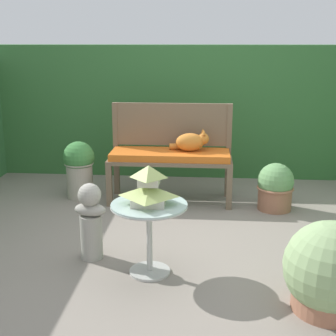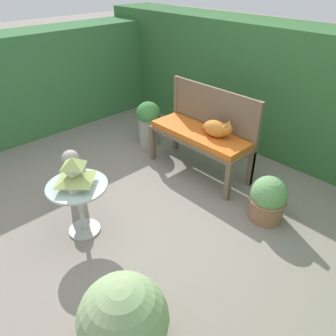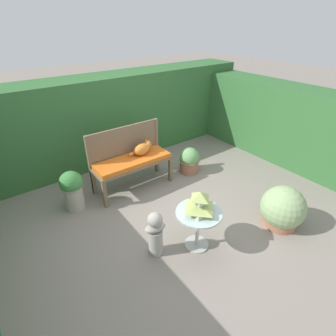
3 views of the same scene
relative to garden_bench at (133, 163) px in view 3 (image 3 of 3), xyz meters
The scene contains 12 objects.
ground 1.08m from the garden_bench, 77.36° to the right, with size 30.00×30.00×0.00m, color gray.
foliage_hedge_back 1.40m from the garden_bench, 81.02° to the left, with size 6.40×0.78×1.68m, color #336633.
foliage_hedge_right 3.17m from the garden_bench, 14.57° to the right, with size 0.70×3.50×1.50m, color #336633.
garden_bench is the anchor object (origin of this frame).
bench_backrest 0.35m from the garden_bench, 90.00° to the left, with size 1.34×0.06×1.06m.
cat 0.29m from the garden_bench, 10.19° to the left, with size 0.44×0.25×0.24m.
patio_table 1.68m from the garden_bench, 90.94° to the right, with size 0.58×0.58×0.56m.
pagoda_birdhouse 1.69m from the garden_bench, 90.94° to the right, with size 0.33×0.33×0.30m.
garden_bust 1.56m from the garden_bench, 109.96° to the right, with size 0.28×0.19×0.64m.
potted_plant_patio_mid 2.42m from the garden_bench, 59.92° to the right, with size 0.62×0.62×0.62m.
potted_plant_bench_right 1.04m from the garden_bench, behind, with size 0.35×0.35×0.65m.
potted_plant_path_edge 1.16m from the garden_bench, ahead, with size 0.39×0.39×0.50m.
Camera 3 is at (-2.03, -2.51, 2.64)m, focal length 28.00 mm.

